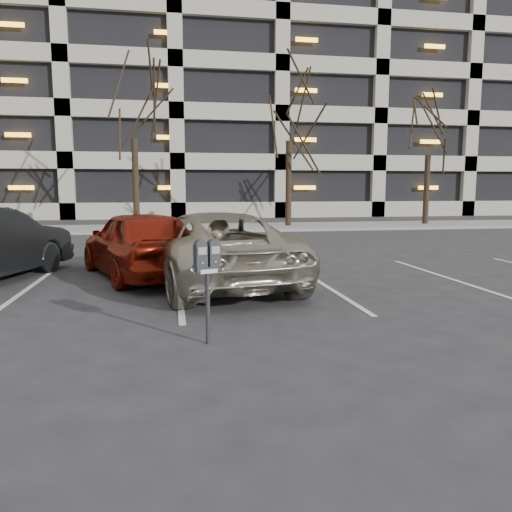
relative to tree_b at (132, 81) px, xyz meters
name	(u,v)px	position (x,y,z in m)	size (l,w,h in m)	color
ground	(277,316)	(3.00, -16.00, -6.48)	(140.00, 140.00, 0.00)	#28282B
sidewalk	(204,228)	(3.00, 0.00, -6.42)	(80.00, 4.00, 0.12)	gray
stall_lines	(179,288)	(1.60, -13.70, -6.47)	(16.90, 5.20, 0.00)	silver
parking_garage	(333,98)	(15.00, 17.84, 2.78)	(52.00, 20.00, 19.00)	black
tree_b	(132,81)	(0.00, 0.00, 0.00)	(3.94, 3.94, 8.96)	black
tree_c	(289,86)	(7.00, 0.00, 0.03)	(3.96, 3.96, 9.00)	black
tree_d	(430,111)	(14.00, 0.00, -0.91)	(3.39, 3.39, 7.71)	black
parking_meter	(207,266)	(1.89, -17.15, -5.52)	(0.34, 0.22, 1.25)	black
suv_silver	(213,248)	(2.27, -13.38, -5.77)	(3.24, 5.46, 1.43)	#B7AE9C
car_red	(140,243)	(0.83, -12.33, -5.75)	(1.71, 4.26, 1.45)	maroon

